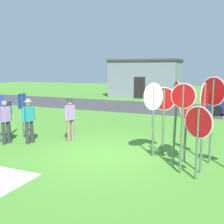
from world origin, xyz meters
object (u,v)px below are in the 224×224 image
Objects in this scene: stop_sign_center_cluster at (186,114)px; info_panel_leftmost at (9,113)px; person_with_sunhat at (29,119)px; stop_sign_rear_right at (183,113)px; stop_sign_rear_left at (198,130)px; person_on_left at (70,117)px; stop_sign_low_front at (153,106)px; person_in_dark_shirt at (5,120)px; stop_sign_tallest at (175,110)px; stop_sign_far_back at (204,112)px; stop_sign_leaning_left at (212,104)px; info_panel_rightmost at (22,107)px; stop_sign_leaning_right at (164,108)px.

info_panel_leftmost is at bearing 178.13° from stop_sign_center_cluster.
person_with_sunhat is at bearing -18.02° from info_panel_leftmost.
stop_sign_rear_left is at bearing -32.54° from stop_sign_rear_right.
info_panel_leftmost is (-2.74, -0.44, 0.06)m from person_on_left.
stop_sign_low_front is 3.63m from person_on_left.
person_in_dark_shirt is (-5.59, -0.80, -0.75)m from stop_sign_low_front.
stop_sign_tallest reaches higher than stop_sign_low_front.
stop_sign_far_back is 1.49× the size of person_in_dark_shirt.
person_with_sunhat is (-6.44, 0.53, -0.75)m from stop_sign_far_back.
stop_sign_leaning_left reaches higher than stop_sign_tallest.
person_on_left is 2.78m from info_panel_leftmost.
stop_sign_rear_right is 1.00× the size of stop_sign_far_back.
info_panel_rightmost is at bearing 91.68° from person_in_dark_shirt.
stop_sign_leaning_left reaches higher than stop_sign_leaning_right.
person_on_left is 1.03× the size of person_in_dark_shirt.
stop_sign_far_back is at bearing -99.87° from stop_sign_leaning_left.
stop_sign_tallest is at bearing -3.72° from person_with_sunhat.
stop_sign_rear_right is (0.86, -1.53, 0.12)m from stop_sign_leaning_right.
person_with_sunhat is (-1.29, -0.91, 0.00)m from person_on_left.
stop_sign_far_back is 0.80m from stop_sign_tallest.
stop_sign_leaning_left is (1.54, -0.36, 0.28)m from stop_sign_leaning_right.
stop_sign_leaning_right is 0.48m from stop_sign_low_front.
person_in_dark_shirt reaches higher than info_panel_leftmost.
stop_sign_rear_left is 1.56m from stop_sign_leaning_left.
stop_sign_far_back is at bearing -12.02° from stop_sign_tallest.
stop_sign_leaning_left is 1.09× the size of stop_sign_low_front.
person_on_left is (-4.64, 1.67, -0.71)m from stop_sign_rear_right.
stop_sign_leaning_right is 5.15m from person_with_sunhat.
stop_sign_low_front is 1.45× the size of person_in_dark_shirt.
stop_sign_low_front is (-0.26, -0.39, 0.12)m from stop_sign_leaning_right.
info_panel_leftmost is 0.69m from info_panel_rightmost.
person_in_dark_shirt is at bearing 174.95° from stop_sign_rear_left.
stop_sign_tallest reaches higher than info_panel_rightmost.
stop_sign_tallest is at bearing -110.59° from stop_sign_center_cluster.
stop_sign_rear_left is at bearing -54.23° from stop_sign_leaning_right.
person_in_dark_shirt is at bearing 179.05° from stop_sign_far_back.
stop_sign_tallest reaches higher than stop_sign_leaning_right.
stop_sign_tallest is at bearing -62.25° from stop_sign_leaning_right.
stop_sign_rear_right is 1.34× the size of info_panel_rightmost.
info_panel_rightmost is (-7.26, 1.11, -0.45)m from stop_sign_far_back.
stop_sign_rear_right is at bearing -9.49° from info_panel_leftmost.
stop_sign_center_cluster is 1.31× the size of person_in_dark_shirt.
info_panel_leftmost is 0.81× the size of info_panel_rightmost.
stop_sign_center_cluster is 4.68m from person_on_left.
stop_sign_center_cluster is 1.45× the size of info_panel_leftmost.
stop_sign_tallest is at bearing -41.30° from stop_sign_low_front.
stop_sign_leaning_right is 6.54m from info_panel_leftmost.
info_panel_leftmost is (-7.38, 1.23, -0.65)m from stop_sign_rear_right.
person_with_sunhat is at bearing -176.46° from stop_sign_leaning_left.
stop_sign_far_back is at bearing -29.29° from stop_sign_low_front.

